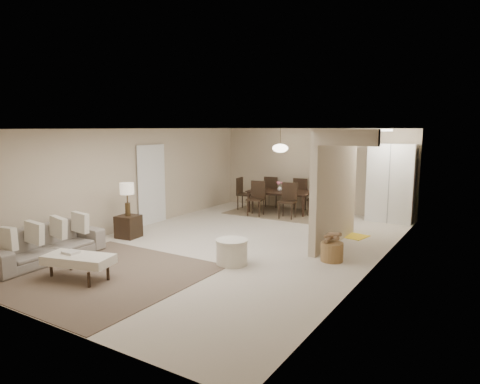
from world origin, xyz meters
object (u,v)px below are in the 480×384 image
Objects in this scene: dining_table at (279,202)px; wicker_basket at (332,252)px; sofa at (45,244)px; round_pouf at (232,252)px; pantry_cabinet at (391,183)px; side_table at (128,227)px; ottoman_bench at (79,260)px.

wicker_basket is at bearing -59.43° from dining_table.
sofa is 3.71× the size of round_pouf.
round_pouf is (-1.65, -5.33, -0.82)m from pantry_cabinet.
pantry_cabinet reaches higher than side_table.
pantry_cabinet is at bearing 0.16° from dining_table.
ottoman_bench is 4.57m from wicker_basket.
side_table is (-4.75, -4.94, -0.79)m from pantry_cabinet.
pantry_cabinet is 6.90m from side_table.
ottoman_bench is at bearing -60.89° from side_table.
round_pouf is at bearing -107.24° from pantry_cabinet.
side_table reaches higher than round_pouf.
round_pouf is (3.10, -0.38, -0.02)m from side_table.
wicker_basket is 0.23× the size of dining_table.
sofa reaches higher than round_pouf.
ottoman_bench is 0.68× the size of dining_table.
dining_table reaches higher than wicker_basket.
sofa is (-4.80, -7.03, -0.72)m from pantry_cabinet.
round_pouf is at bearing -7.07° from side_table.
sofa is 4.32× the size of side_table.
wicker_basket is at bearing -91.83° from pantry_cabinet.
pantry_cabinet is 3.22m from dining_table.
sofa is 1.78× the size of ottoman_bench.
side_table is 1.21× the size of wicker_basket.
wicker_basket is (4.62, 0.78, -0.08)m from side_table.
sofa reaches higher than side_table.
round_pouf reaches higher than ottoman_bench.
side_table is 0.28× the size of dining_table.
round_pouf is 0.32× the size of dining_table.
ottoman_bench is 2.94× the size of wicker_basket.
round_pouf reaches higher than wicker_basket.
dining_table reaches higher than ottoman_bench.
side_table is at bearing 172.93° from round_pouf.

